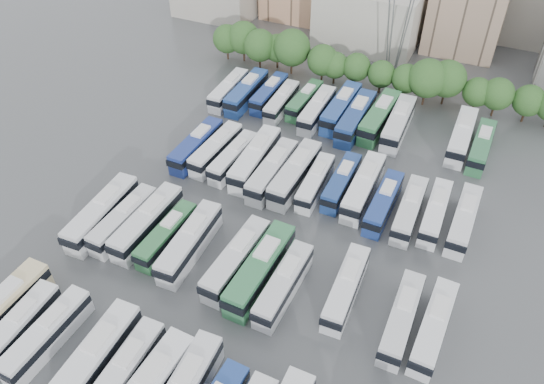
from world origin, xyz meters
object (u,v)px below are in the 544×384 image
at_px(bus_r2_s7, 315,182).
at_px(bus_r3_s4, 305,100).
at_px(bus_r0_s4, 92,363).
at_px(bus_r2_s13, 464,220).
at_px(bus_r3_s2, 269,93).
at_px(bus_r2_s1, 197,145).
at_px(bus_r2_s12, 435,212).
at_px(bus_r1_s3, 167,235).
at_px(bus_r3_s9, 398,123).
at_px(bus_r3_s3, 282,102).
at_px(bus_r1_s10, 346,288).
at_px(bus_r3_s13, 481,146).
at_px(bus_r1_s2, 147,222).
at_px(bus_r3_s1, 247,92).
at_px(bus_r3_s5, 317,110).
at_px(bus_r3_s8, 379,117).
at_px(bus_r0_s5, 123,375).
at_px(bus_r1_s13, 434,327).
at_px(bus_r1_s8, 284,284).
at_px(bus_r3_s6, 341,108).
at_px(bus_r0_s2, 47,335).
at_px(bus_r2_s10, 384,203).
at_px(bus_r2_s9, 363,187).
at_px(bus_r1_s1, 124,220).
at_px(bus_r0_s0, 0,312).
at_px(bus_r0_s1, 17,329).
at_px(bus_r2_s4, 255,159).
at_px(bus_r2_s8, 341,182).
at_px(bus_r2_s2, 216,149).
at_px(bus_r2_s3, 233,157).
at_px(bus_r1_s4, 190,242).
at_px(bus_r3_s7, 356,118).
at_px(bus_r3_s0, 229,90).
at_px(bus_r1_s7, 260,269).
at_px(bus_r2_s6, 295,173).
at_px(bus_r2_s11, 409,210).

height_order(bus_r2_s7, bus_r3_s4, bus_r2_s7).
distance_m(bus_r0_s4, bus_r2_s13, 47.40).
bearing_deg(bus_r3_s4, bus_r3_s2, -172.28).
bearing_deg(bus_r2_s1, bus_r2_s12, 1.20).
relative_size(bus_r1_s3, bus_r3_s9, 0.82).
bearing_deg(bus_r3_s3, bus_r1_s10, -57.37).
height_order(bus_r3_s4, bus_r3_s13, bus_r3_s13).
height_order(bus_r1_s2, bus_r2_s7, bus_r1_s2).
relative_size(bus_r1_s3, bus_r3_s13, 0.93).
xyz_separation_m(bus_r1_s10, bus_r3_s1, (-29.77, 33.71, 0.17)).
relative_size(bus_r3_s5, bus_r3_s8, 0.88).
bearing_deg(bus_r0_s5, bus_r2_s13, 52.45).
distance_m(bus_r1_s13, bus_r2_s12, 18.31).
bearing_deg(bus_r3_s13, bus_r1_s8, -113.17).
xyz_separation_m(bus_r1_s13, bus_r3_s1, (-39.89, 34.77, 0.15)).
bearing_deg(bus_r3_s4, bus_r1_s10, -58.54).
relative_size(bus_r0_s4, bus_r3_s6, 1.03).
xyz_separation_m(bus_r0_s2, bus_r2_s10, (26.26, 34.89, 0.01)).
height_order(bus_r0_s4, bus_r2_s9, bus_r0_s4).
height_order(bus_r1_s13, bus_r3_s8, bus_r3_s8).
bearing_deg(bus_r2_s9, bus_r1_s1, -144.41).
bearing_deg(bus_r0_s0, bus_r0_s1, -14.29).
bearing_deg(bus_r1_s13, bus_r1_s10, 176.11).
height_order(bus_r2_s4, bus_r2_s9, bus_r2_s4).
bearing_deg(bus_r3_s4, bus_r1_s13, -48.40).
bearing_deg(bus_r0_s2, bus_r3_s9, 67.90).
bearing_deg(bus_r2_s8, bus_r1_s2, -137.57).
xyz_separation_m(bus_r2_s13, bus_r3_s5, (-26.77, 16.69, 0.02)).
relative_size(bus_r2_s7, bus_r2_s9, 0.85).
bearing_deg(bus_r3_s13, bus_r1_s2, -135.13).
bearing_deg(bus_r2_s2, bus_r3_s6, 57.12).
bearing_deg(bus_r2_s7, bus_r1_s3, -129.28).
bearing_deg(bus_r2_s4, bus_r3_s2, 106.47).
xyz_separation_m(bus_r0_s4, bus_r2_s3, (-3.37, 36.06, -0.36)).
distance_m(bus_r0_s2, bus_r1_s4, 18.78).
height_order(bus_r1_s8, bus_r2_s10, bus_r1_s8).
height_order(bus_r3_s7, bus_r3_s8, bus_r3_s7).
xyz_separation_m(bus_r0_s4, bus_r2_s13, (29.96, 36.73, -0.25)).
bearing_deg(bus_r1_s2, bus_r2_s9, 39.22).
xyz_separation_m(bus_r3_s2, bus_r3_s7, (16.30, -1.63, 0.35)).
bearing_deg(bus_r3_s0, bus_r3_s9, 1.59).
distance_m(bus_r0_s5, bus_r3_s7, 53.56).
relative_size(bus_r1_s8, bus_r3_s3, 1.06).
height_order(bus_r2_s13, bus_r3_s7, bus_r3_s7).
relative_size(bus_r0_s0, bus_r3_s7, 0.97).
relative_size(bus_r0_s4, bus_r2_s8, 1.21).
distance_m(bus_r1_s7, bus_r2_s6, 18.37).
bearing_deg(bus_r2_s8, bus_r2_s11, -9.92).
relative_size(bus_r2_s7, bus_r3_s0, 0.94).
bearing_deg(bus_r2_s4, bus_r2_s9, -0.30).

